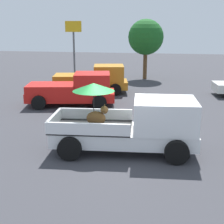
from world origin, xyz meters
TOP-DOWN VIEW (x-y plane):
  - ground_plane at (0.00, 0.00)m, footprint 80.00×80.00m
  - pickup_truck_main at (0.41, 0.05)m, footprint 5.19×2.61m
  - pickup_truck_red at (-3.64, 6.11)m, footprint 5.06×2.90m
  - pickup_truck_far at (-3.38, 9.60)m, footprint 5.06×2.89m
  - motel_sign at (-6.70, 16.29)m, footprint 1.40×0.16m
  - tree_by_lot at (-0.52, 15.73)m, footprint 2.84×2.84m

SIDE VIEW (x-z plane):
  - ground_plane at x=0.00m, z-range 0.00..0.00m
  - pickup_truck_red at x=-3.64m, z-range -0.03..1.77m
  - pickup_truck_far at x=-3.38m, z-range -0.03..1.77m
  - pickup_truck_main at x=0.41m, z-range -0.20..2.20m
  - motel_sign at x=-6.70m, z-range 0.97..5.61m
  - tree_by_lot at x=-0.52m, z-range 0.96..5.75m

